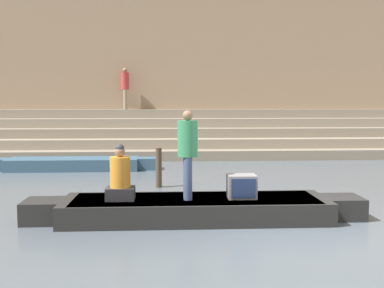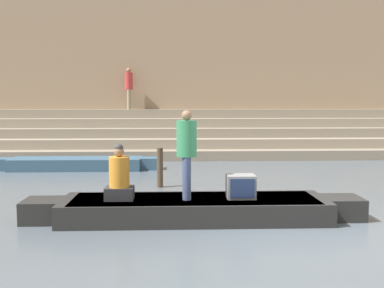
{
  "view_description": "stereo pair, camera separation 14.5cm",
  "coord_description": "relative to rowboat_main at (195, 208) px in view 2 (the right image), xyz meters",
  "views": [
    {
      "loc": [
        -2.42,
        -7.45,
        2.19
      ],
      "look_at": [
        -1.9,
        1.93,
        1.31
      ],
      "focal_mm": 42.0,
      "sensor_mm": 36.0,
      "label": 1
    },
    {
      "loc": [
        -2.28,
        -7.46,
        2.19
      ],
      "look_at": [
        -1.9,
        1.93,
        1.31
      ],
      "focal_mm": 42.0,
      "sensor_mm": 36.0,
      "label": 2
    }
  ],
  "objects": [
    {
      "name": "ground_plane",
      "position": [
        1.9,
        -0.73,
        -0.22
      ],
      "size": [
        120.0,
        120.0,
        0.0
      ],
      "primitive_type": "plane",
      "color": "#4C5660"
    },
    {
      "name": "ghat_steps",
      "position": [
        1.9,
        10.52,
        0.46
      ],
      "size": [
        36.0,
        3.63,
        1.86
      ],
      "color": "gray",
      "rests_on": "ground"
    },
    {
      "name": "back_wall",
      "position": [
        1.9,
        12.45,
        3.2
      ],
      "size": [
        34.2,
        1.28,
        6.88
      ],
      "color": "#937A60",
      "rests_on": "ground"
    },
    {
      "name": "rowboat_main",
      "position": [
        0.0,
        0.0,
        0.0
      ],
      "size": [
        6.27,
        1.45,
        0.41
      ],
      "rotation": [
        0.0,
        0.0,
        -0.05
      ],
      "color": "black",
      "rests_on": "ground"
    },
    {
      "name": "person_standing",
      "position": [
        -0.15,
        -0.03,
        1.12
      ],
      "size": [
        0.37,
        0.37,
        1.63
      ],
      "rotation": [
        0.0,
        0.0,
        0.17
      ],
      "color": "#3D4C75",
      "rests_on": "rowboat_main"
    },
    {
      "name": "person_rowing",
      "position": [
        -1.38,
        -0.04,
        0.59
      ],
      "size": [
        0.52,
        0.41,
        1.03
      ],
      "rotation": [
        0.0,
        0.0,
        -0.3
      ],
      "color": "#28282D",
      "rests_on": "rowboat_main"
    },
    {
      "name": "tv_set",
      "position": [
        0.86,
        -0.02,
        0.41
      ],
      "size": [
        0.52,
        0.42,
        0.43
      ],
      "rotation": [
        0.0,
        0.0,
        -0.13
      ],
      "color": "slate",
      "rests_on": "rowboat_main"
    },
    {
      "name": "moored_boat_shore",
      "position": [
        -3.55,
        6.37,
        -0.01
      ],
      "size": [
        5.33,
        1.1,
        0.38
      ],
      "rotation": [
        0.0,
        0.0,
        -0.06
      ],
      "color": "#33516B",
      "rests_on": "ground"
    },
    {
      "name": "mooring_post",
      "position": [
        -0.74,
        3.24,
        0.29
      ],
      "size": [
        0.16,
        0.16,
        1.02
      ],
      "primitive_type": "cylinder",
      "color": "#473828",
      "rests_on": "ground"
    },
    {
      "name": "person_on_steps",
      "position": [
        -2.33,
        11.49,
        2.68
      ],
      "size": [
        0.34,
        0.34,
        1.79
      ],
      "rotation": [
        0.0,
        0.0,
        2.47
      ],
      "color": "gray",
      "rests_on": "ghat_steps"
    }
  ]
}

